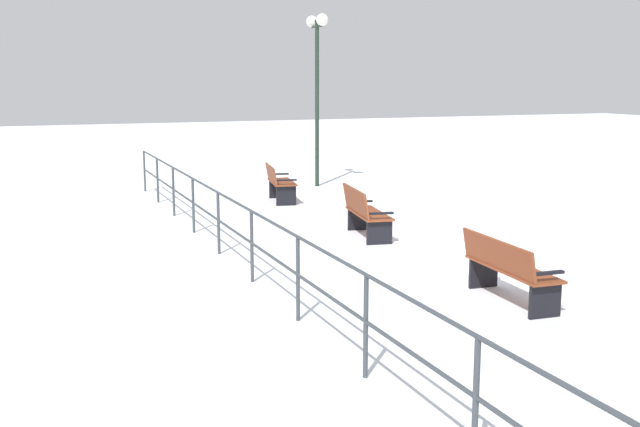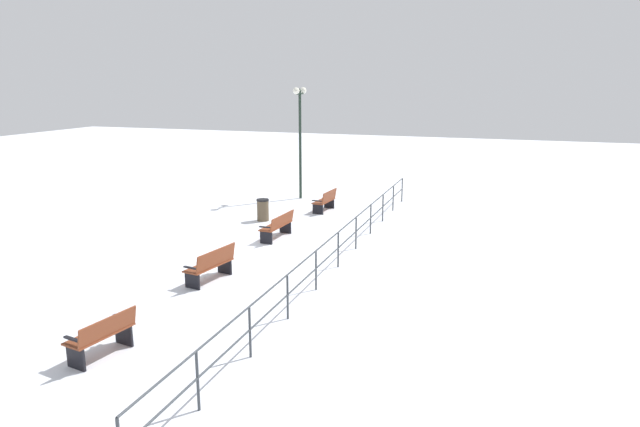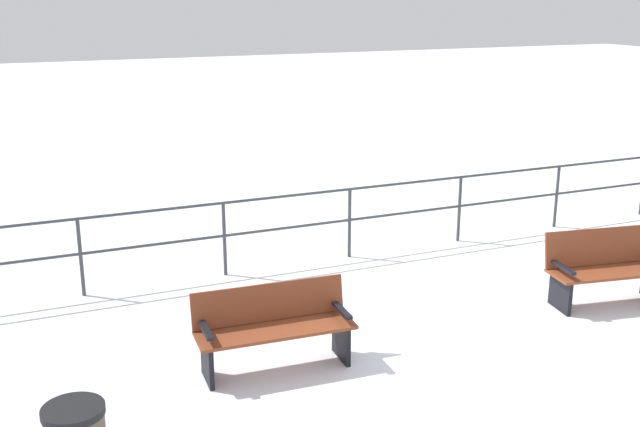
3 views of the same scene
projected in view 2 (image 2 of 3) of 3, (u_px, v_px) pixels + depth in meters
ground_plane at (250, 257)px, 17.32m from camera, size 80.00×80.00×0.00m
bench_nearest at (325, 201)px, 23.33m from camera, size 0.66×1.44×0.89m
bench_second at (278, 225)px, 19.27m from camera, size 0.64×1.70×0.87m
bench_third at (211, 265)px, 15.14m from camera, size 0.83×1.62×0.93m
bench_fourth at (102, 335)px, 10.97m from camera, size 0.80×1.43×0.88m
lamppost_near at (300, 122)px, 25.22m from camera, size 0.29×1.15×5.00m
waterfront_railing at (338, 243)px, 16.25m from camera, size 0.05×19.41×1.07m
trash_bin at (263, 210)px, 21.76m from camera, size 0.48×0.48×0.85m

